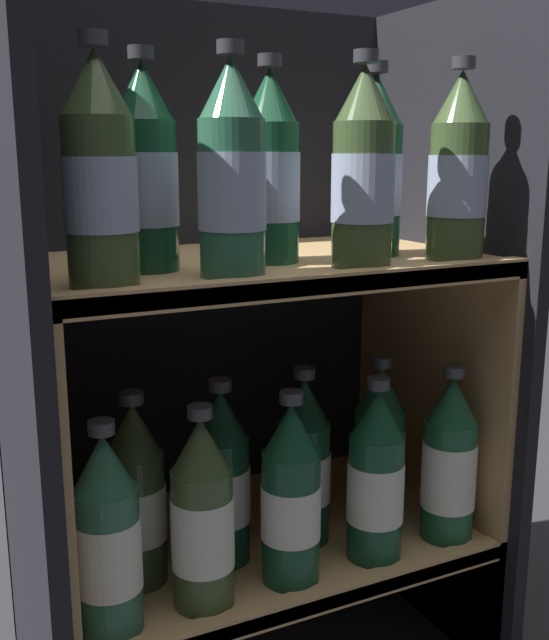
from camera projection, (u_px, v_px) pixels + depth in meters
name	position (u px, v px, depth m)	size (l,w,h in m)	color
fridge_back_wall	(205.00, 323.00, 1.13)	(0.61, 0.02, 0.91)	black
fridge_side_left	(19.00, 381.00, 0.84)	(0.02, 0.39, 0.91)	black
fridge_side_right	(439.00, 328.00, 1.10)	(0.02, 0.39, 0.91)	black
shelf_lower	(261.00, 560.00, 1.03)	(0.57, 0.35, 0.20)	tan
shelf_upper	(259.00, 385.00, 0.98)	(0.57, 0.35, 0.58)	tan
bottle_upper_front_0	(100.00, 177.00, 0.72)	(0.07, 0.07, 0.24)	#384C28
bottle_upper_front_1	(232.00, 176.00, 0.78)	(0.07, 0.07, 0.24)	#285B42
bottle_upper_front_2	(363.00, 174.00, 0.85)	(0.07, 0.07, 0.24)	#384C28
bottle_upper_front_3	(458.00, 172.00, 0.91)	(0.07, 0.07, 0.24)	#384C28
bottle_upper_back_0	(145.00, 175.00, 0.82)	(0.07, 0.07, 0.24)	#144228
bottle_upper_back_1	(268.00, 173.00, 0.89)	(0.07, 0.07, 0.24)	#144228
bottle_upper_back_2	(374.00, 172.00, 0.95)	(0.07, 0.07, 0.24)	#144228
bottle_lower_front_0	(107.00, 540.00, 0.80)	(0.07, 0.07, 0.24)	#285B42
bottle_lower_front_1	(202.00, 519.00, 0.85)	(0.07, 0.07, 0.24)	#384C28
bottle_lower_front_2	(291.00, 498.00, 0.89)	(0.07, 0.07, 0.24)	#144228
bottle_lower_front_3	(376.00, 479.00, 0.95)	(0.07, 0.07, 0.24)	#144228
bottle_lower_front_4	(449.00, 463.00, 1.00)	(0.07, 0.07, 0.24)	#194C2D
bottle_lower_back_0	(136.00, 499.00, 0.89)	(0.07, 0.07, 0.24)	#384C28
bottle_lower_back_1	(222.00, 481.00, 0.94)	(0.07, 0.07, 0.24)	#144228
bottle_lower_back_2	(304.00, 464.00, 0.99)	(0.07, 0.07, 0.24)	#144228
bottle_lower_back_3	(379.00, 450.00, 1.04)	(0.07, 0.07, 0.24)	#1E5638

